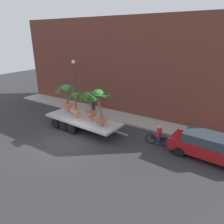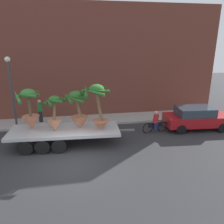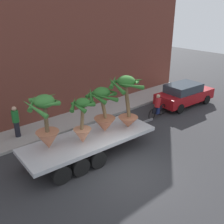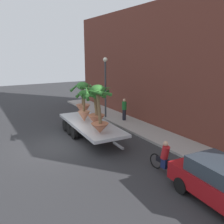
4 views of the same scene
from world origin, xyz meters
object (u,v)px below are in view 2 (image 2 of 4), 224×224
object	(u,v)px
flatbed_trailer	(60,133)
cyclist	(155,123)
street_lamp	(11,84)
potted_palm_extra	(78,111)
parked_car	(196,118)
potted_palm_middle	(30,111)
potted_palm_rear	(55,115)
pedestrian_near_gate	(40,110)
potted_palm_front	(98,106)

from	to	relation	value
flatbed_trailer	cyclist	size ratio (longest dim) A/B	4.03
cyclist	street_lamp	bearing A→B (deg)	167.06
potted_palm_extra	parked_car	xyz separation A→B (m)	(8.14, 1.02, -1.22)
potted_palm_extra	cyclist	size ratio (longest dim) A/B	1.23
potted_palm_middle	parked_car	world-z (taller)	potted_palm_middle
potted_palm_rear	potted_palm_middle	world-z (taller)	potted_palm_middle
cyclist	street_lamp	size ratio (longest dim) A/B	0.38
potted_palm_rear	pedestrian_near_gate	bearing A→B (deg)	109.59
cyclist	parked_car	size ratio (longest dim) A/B	0.40
flatbed_trailer	potted_palm_front	size ratio (longest dim) A/B	2.77
cyclist	pedestrian_near_gate	size ratio (longest dim) A/B	1.07
potted_palm_extra	pedestrian_near_gate	distance (m)	4.85
potted_palm_middle	potted_palm_extra	size ratio (longest dim) A/B	1.06
potted_palm_middle	cyclist	size ratio (longest dim) A/B	1.31
flatbed_trailer	cyclist	xyz separation A→B (m)	(6.21, 0.86, -0.10)
parked_car	street_lamp	distance (m)	12.81
parked_car	street_lamp	size ratio (longest dim) A/B	0.95
potted_palm_rear	potted_palm_extra	xyz separation A→B (m)	(1.31, 0.16, 0.10)
street_lamp	cyclist	bearing A→B (deg)	-12.94
potted_palm_rear	parked_car	size ratio (longest dim) A/B	0.45
cyclist	parked_car	distance (m)	3.04
potted_palm_middle	street_lamp	size ratio (longest dim) A/B	0.50
flatbed_trailer	pedestrian_near_gate	xyz separation A→B (m)	(-1.64, 3.84, 0.27)
potted_palm_middle	pedestrian_near_gate	bearing A→B (deg)	90.32
potted_palm_middle	parked_car	size ratio (longest dim) A/B	0.53
potted_palm_middle	parked_car	bearing A→B (deg)	3.35
cyclist	parked_car	xyz separation A→B (m)	(3.03, 0.12, 0.16)
potted_palm_rear	parked_car	distance (m)	9.59
potted_palm_front	pedestrian_near_gate	size ratio (longest dim) A/B	1.56
flatbed_trailer	potted_palm_rear	bearing A→B (deg)	-135.90
flatbed_trailer	parked_car	world-z (taller)	parked_car
flatbed_trailer	potted_palm_rear	xyz separation A→B (m)	(-0.20, -0.20, 1.18)
potted_palm_middle	pedestrian_near_gate	size ratio (longest dim) A/B	1.41
potted_palm_middle	flatbed_trailer	bearing A→B (deg)	-12.17
flatbed_trailer	parked_car	xyz separation A→B (m)	(9.25, 0.98, 0.06)
potted_palm_front	street_lamp	xyz separation A→B (m)	(-5.42, 3.43, 0.82)
potted_palm_extra	potted_palm_front	bearing A→B (deg)	-18.47
potted_palm_middle	street_lamp	distance (m)	3.29
flatbed_trailer	cyclist	distance (m)	6.27
parked_car	potted_palm_front	bearing A→B (deg)	-168.71
street_lamp	parked_car	bearing A→B (deg)	-9.31
flatbed_trailer	potted_palm_extra	bearing A→B (deg)	-1.65
street_lamp	flatbed_trailer	bearing A→B (deg)	-43.58
potted_palm_rear	cyclist	xyz separation A→B (m)	(6.42, 1.06, -1.28)
parked_car	street_lamp	bearing A→B (deg)	170.69
potted_palm_rear	cyclist	bearing A→B (deg)	9.37
potted_palm_front	street_lamp	size ratio (longest dim) A/B	0.55
pedestrian_near_gate	cyclist	bearing A→B (deg)	-20.77
pedestrian_near_gate	parked_car	bearing A→B (deg)	-14.71
flatbed_trailer	potted_palm_middle	size ratio (longest dim) A/B	3.08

